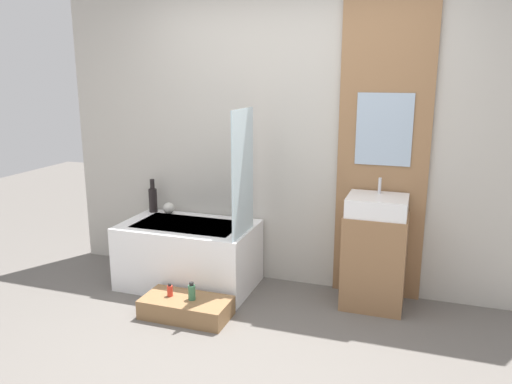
% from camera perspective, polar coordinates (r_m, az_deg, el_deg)
% --- Properties ---
extents(ground_plane, '(12.00, 12.00, 0.00)m').
position_cam_1_polar(ground_plane, '(3.24, -4.00, -20.44)').
color(ground_plane, '#605B56').
extents(wall_tiled_back, '(4.20, 0.06, 2.60)m').
position_cam_1_polar(wall_tiled_back, '(4.22, 4.10, 6.51)').
color(wall_tiled_back, '#B7B2A8').
rests_on(wall_tiled_back, ground_plane).
extents(wall_wood_accent, '(0.71, 0.04, 2.60)m').
position_cam_1_polar(wall_wood_accent, '(4.05, 14.38, 5.88)').
color(wall_wood_accent, '#8E6642').
rests_on(wall_wood_accent, ground_plane).
extents(bathtub, '(1.14, 0.68, 0.55)m').
position_cam_1_polar(bathtub, '(4.39, -7.67, -7.08)').
color(bathtub, white).
rests_on(bathtub, ground_plane).
extents(glass_shower_screen, '(0.01, 0.45, 0.99)m').
position_cam_1_polar(glass_shower_screen, '(3.88, -1.52, 2.19)').
color(glass_shower_screen, silver).
rests_on(glass_shower_screen, bathtub).
extents(wooden_step_bench, '(0.67, 0.34, 0.15)m').
position_cam_1_polar(wooden_step_bench, '(3.92, -7.97, -12.94)').
color(wooden_step_bench, olive).
rests_on(wooden_step_bench, ground_plane).
extents(vanity_cabinet, '(0.47, 0.40, 0.75)m').
position_cam_1_polar(vanity_cabinet, '(4.06, 13.35, -7.62)').
color(vanity_cabinet, '#8E6642').
rests_on(vanity_cabinet, ground_plane).
extents(sink, '(0.45, 0.38, 0.27)m').
position_cam_1_polar(sink, '(3.92, 13.70, -1.50)').
color(sink, white).
rests_on(sink, vanity_cabinet).
extents(vase_tall_dark, '(0.08, 0.08, 0.31)m').
position_cam_1_polar(vase_tall_dark, '(4.70, -11.70, -0.74)').
color(vase_tall_dark, black).
rests_on(vase_tall_dark, bathtub).
extents(vase_round_light, '(0.10, 0.10, 0.10)m').
position_cam_1_polar(vase_round_light, '(4.63, -9.94, -1.83)').
color(vase_round_light, silver).
rests_on(vase_round_light, bathtub).
extents(bottle_soap_primary, '(0.04, 0.04, 0.10)m').
position_cam_1_polar(bottle_soap_primary, '(3.93, -9.81, -11.03)').
color(bottle_soap_primary, red).
rests_on(bottle_soap_primary, wooden_step_bench).
extents(bottle_soap_secondary, '(0.05, 0.05, 0.14)m').
position_cam_1_polar(bottle_soap_secondary, '(3.84, -7.35, -11.26)').
color(bottle_soap_secondary, '#38704C').
rests_on(bottle_soap_secondary, wooden_step_bench).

